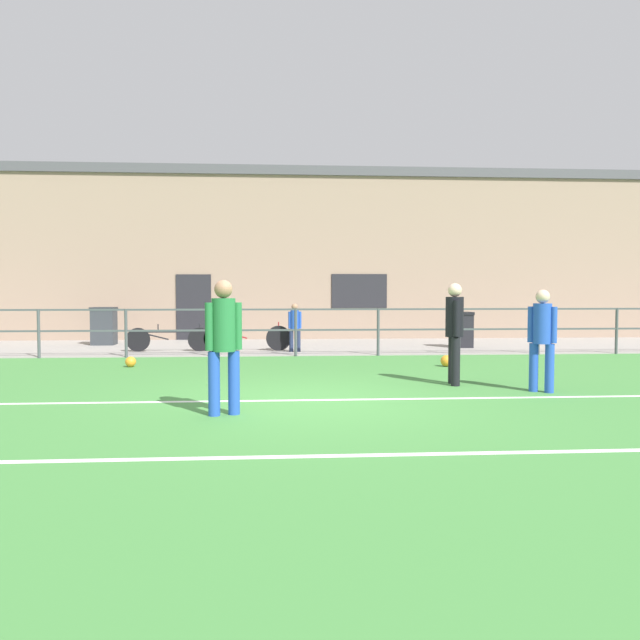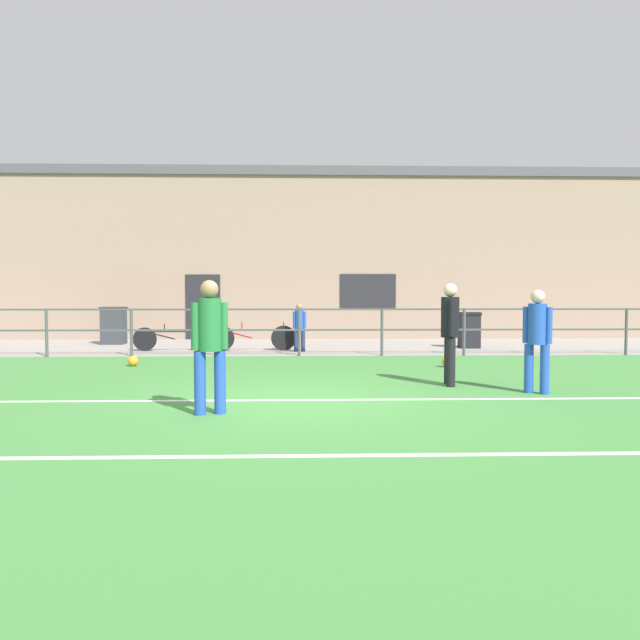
{
  "view_description": "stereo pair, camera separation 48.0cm",
  "coord_description": "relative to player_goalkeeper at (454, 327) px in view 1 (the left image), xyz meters",
  "views": [
    {
      "loc": [
        -0.43,
        -8.58,
        1.56
      ],
      "look_at": [
        0.43,
        3.84,
        0.97
      ],
      "focal_mm": 34.18,
      "sensor_mm": 36.0,
      "label": 1
    },
    {
      "loc": [
        0.05,
        -8.6,
        1.56
      ],
      "look_at": [
        0.43,
        3.84,
        0.97
      ],
      "focal_mm": 34.18,
      "sensor_mm": 36.0,
      "label": 2
    }
  ],
  "objects": [
    {
      "name": "ground",
      "position": [
        -2.51,
        -1.35,
        -0.98
      ],
      "size": [
        60.0,
        44.0,
        0.04
      ],
      "primitive_type": "cube",
      "color": "#42843D"
    },
    {
      "name": "bicycle_parked_0",
      "position": [
        -5.73,
        5.85,
        -0.62
      ],
      "size": [
        2.17,
        0.04,
        0.71
      ],
      "color": "black",
      "rests_on": "pavement_strip"
    },
    {
      "name": "soccer_ball_spare",
      "position": [
        0.55,
        2.43,
        -0.84
      ],
      "size": [
        0.24,
        0.24,
        0.24
      ],
      "primitive_type": "sphere",
      "color": "orange",
      "rests_on": "ground"
    },
    {
      "name": "bicycle_parked_1",
      "position": [
        -3.72,
        5.85,
        -0.6
      ],
      "size": [
        2.25,
        0.04,
        0.75
      ],
      "color": "black",
      "rests_on": "pavement_strip"
    },
    {
      "name": "clubhouse_facade",
      "position": [
        -2.51,
        10.85,
        1.83
      ],
      "size": [
        28.0,
        2.56,
        5.57
      ],
      "color": "gray",
      "rests_on": "ground"
    },
    {
      "name": "field_line_hash",
      "position": [
        -2.51,
        -4.25,
        -0.96
      ],
      "size": [
        36.0,
        0.11,
        0.0
      ],
      "primitive_type": "cube",
      "color": "white",
      "rests_on": "ground"
    },
    {
      "name": "spectator_child",
      "position": [
        -2.5,
        5.56,
        -0.24
      ],
      "size": [
        0.34,
        0.22,
        1.23
      ],
      "rotation": [
        0.0,
        0.0,
        3.12
      ],
      "color": "#232D4C",
      "rests_on": "pavement_strip"
    },
    {
      "name": "trash_bin_0",
      "position": [
        2.11,
        6.44,
        -0.45
      ],
      "size": [
        0.55,
        0.47,
        0.98
      ],
      "color": "black",
      "rests_on": "pavement_strip"
    },
    {
      "name": "field_line_touchline",
      "position": [
        -2.51,
        -1.28,
        -0.96
      ],
      "size": [
        36.0,
        0.11,
        0.0
      ],
      "primitive_type": "cube",
      "color": "white",
      "rests_on": "ground"
    },
    {
      "name": "trash_bin_1",
      "position": [
        -7.94,
        7.96,
        -0.4
      ],
      "size": [
        0.67,
        0.57,
        1.09
      ],
      "color": "#33383D",
      "rests_on": "pavement_strip"
    },
    {
      "name": "player_goalkeeper",
      "position": [
        0.0,
        0.0,
        0.0
      ],
      "size": [
        0.3,
        0.46,
        1.7
      ],
      "rotation": [
        0.0,
        0.0,
        4.62
      ],
      "color": "black",
      "rests_on": "ground"
    },
    {
      "name": "player_winger",
      "position": [
        1.14,
        -0.82,
        -0.06
      ],
      "size": [
        0.38,
        0.29,
        1.59
      ],
      "rotation": [
        0.0,
        0.0,
        5.69
      ],
      "color": "blue",
      "rests_on": "ground"
    },
    {
      "name": "perimeter_fence",
      "position": [
        -2.51,
        4.65,
        -0.22
      ],
      "size": [
        36.07,
        0.07,
        1.15
      ],
      "color": "#474C51",
      "rests_on": "ground"
    },
    {
      "name": "soccer_ball_match",
      "position": [
        -5.97,
        2.8,
        -0.85
      ],
      "size": [
        0.22,
        0.22,
        0.22
      ],
      "primitive_type": "sphere",
      "color": "orange",
      "rests_on": "ground"
    },
    {
      "name": "pavement_strip",
      "position": [
        -2.51,
        7.15,
        -0.95
      ],
      "size": [
        48.0,
        5.0,
        0.02
      ],
      "primitive_type": "cube",
      "color": "gray",
      "rests_on": "ground"
    },
    {
      "name": "player_striker",
      "position": [
        -3.61,
        -2.25,
        0.0
      ],
      "size": [
        0.45,
        0.3,
        1.7
      ],
      "rotation": [
        0.0,
        0.0,
        0.3
      ],
      "color": "blue",
      "rests_on": "ground"
    }
  ]
}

